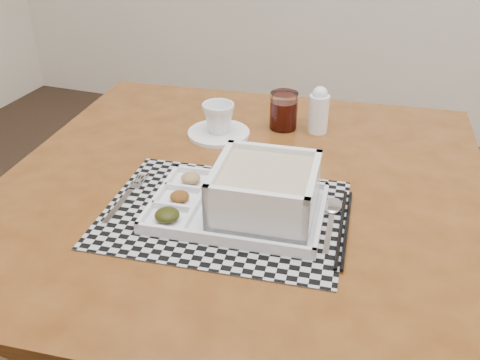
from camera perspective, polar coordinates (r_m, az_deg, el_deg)
name	(u,v)px	position (r m, az deg, el deg)	size (l,w,h in m)	color
dining_table	(242,213)	(1.14, 0.18, -3.57)	(1.09, 1.09, 0.75)	#532B0F
placemat	(224,213)	(1.01, -1.70, -3.57)	(0.45, 0.34, 0.00)	#A9AAB1
serving_tray	(257,196)	(0.98, 1.81, -1.76)	(0.34, 0.25, 0.10)	white
fork	(128,196)	(1.07, -11.89, -1.70)	(0.04, 0.19, 0.00)	silver
spoon	(333,210)	(1.02, 9.85, -3.13)	(0.04, 0.18, 0.01)	silver
chopsticks	(344,228)	(0.98, 11.01, -5.00)	(0.04, 0.24, 0.01)	black
saucer	(219,133)	(1.30, -2.28, 5.00)	(0.15, 0.15, 0.01)	white
cup	(218,118)	(1.28, -2.32, 6.65)	(0.08, 0.08, 0.07)	white
juice_glass	(284,112)	(1.33, 4.67, 7.24)	(0.07, 0.07, 0.09)	white
creamer_bottle	(319,110)	(1.31, 8.40, 7.35)	(0.05, 0.05, 0.12)	white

